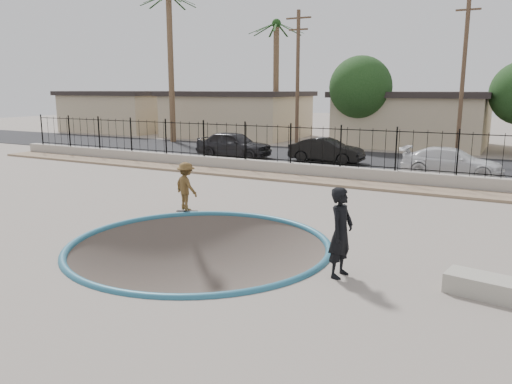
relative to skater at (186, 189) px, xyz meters
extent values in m
cube|color=gray|center=(2.44, 10.21, -1.91)|extent=(120.00, 120.00, 2.20)
torus|color=#245E77|center=(2.44, -2.79, -0.81)|extent=(7.04, 7.04, 0.20)
cube|color=tan|center=(2.44, 7.41, -0.75)|extent=(42.00, 1.60, 0.11)
cube|color=gray|center=(2.44, 8.51, -0.51)|extent=(42.00, 0.45, 0.60)
cube|color=black|center=(2.44, 8.51, -0.09)|extent=(40.00, 0.04, 0.03)
cube|color=black|center=(2.44, 8.51, 1.49)|extent=(40.00, 0.04, 0.04)
cube|color=black|center=(2.44, 15.21, -0.79)|extent=(90.00, 8.00, 0.04)
cube|color=tan|center=(-25.56, 24.71, 0.94)|extent=(10.00, 8.00, 3.50)
cube|color=#292322|center=(-25.56, 24.71, 2.89)|extent=(10.60, 8.60, 0.40)
cube|color=tan|center=(-12.56, 24.71, 0.94)|extent=(11.00, 8.00, 3.50)
cube|color=#292322|center=(-12.56, 24.71, 2.89)|extent=(11.60, 8.60, 0.40)
cube|color=tan|center=(2.44, 24.71, 0.94)|extent=(10.00, 8.00, 3.50)
cube|color=#292322|center=(2.44, 24.71, 2.89)|extent=(10.60, 8.60, 0.40)
cylinder|color=brown|center=(-14.56, 18.21, 4.69)|extent=(0.44, 0.44, 11.00)
cylinder|color=brown|center=(-7.56, 22.21, 3.69)|extent=(0.44, 0.44, 9.00)
sphere|color=#1B3F15|center=(-7.56, 22.21, 8.14)|extent=(0.70, 0.70, 0.70)
cylinder|color=#473323|center=(-3.56, 17.21, 3.69)|extent=(0.24, 0.24, 9.00)
cube|color=#473323|center=(-3.56, 17.21, 7.69)|extent=(1.70, 0.10, 0.10)
cube|color=#473323|center=(-3.56, 17.21, 6.99)|extent=(1.30, 0.10, 0.10)
cylinder|color=#473323|center=(6.44, 17.21, 3.94)|extent=(0.24, 0.24, 9.50)
cube|color=#473323|center=(6.44, 17.21, 7.49)|extent=(1.30, 0.10, 0.10)
cylinder|color=#473323|center=(-0.56, 21.21, 0.69)|extent=(0.34, 0.34, 3.00)
sphere|color=#143311|center=(-0.56, 21.21, 3.39)|extent=(4.32, 4.32, 4.32)
imported|color=brown|center=(0.00, 0.00, 0.00)|extent=(1.18, 0.92, 1.61)
cube|color=black|center=(0.00, 0.00, -0.75)|extent=(0.72, 0.43, 0.02)
cylinder|color=silver|center=(-0.20, -0.15, -0.78)|extent=(0.05, 0.04, 0.05)
cylinder|color=silver|center=(-0.25, -0.03, -0.78)|extent=(0.05, 0.04, 0.05)
cylinder|color=silver|center=(0.25, 0.03, -0.78)|extent=(0.05, 0.04, 0.05)
cylinder|color=silver|center=(0.20, 0.15, -0.78)|extent=(0.05, 0.04, 0.05)
imported|color=black|center=(6.44, -3.14, 0.20)|extent=(0.56, 0.78, 2.01)
cube|color=#9C988B|center=(9.42, -2.80, -0.61)|extent=(1.69, 0.95, 0.40)
imported|color=black|center=(-5.61, 12.52, 0.02)|extent=(4.66, 1.99, 1.57)
imported|color=black|center=(0.07, 13.12, -0.09)|extent=(4.15, 1.49, 1.36)
imported|color=white|center=(6.87, 11.61, -0.10)|extent=(4.64, 1.97, 1.34)
camera|label=1|loc=(9.78, -13.25, 3.26)|focal=35.00mm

